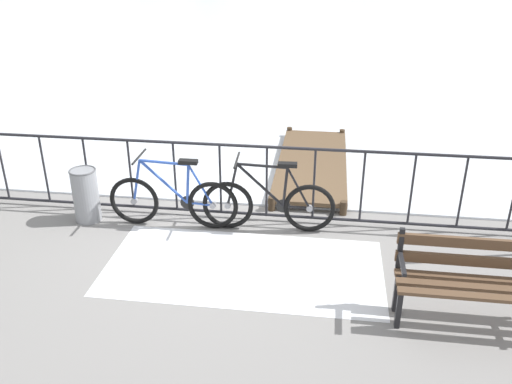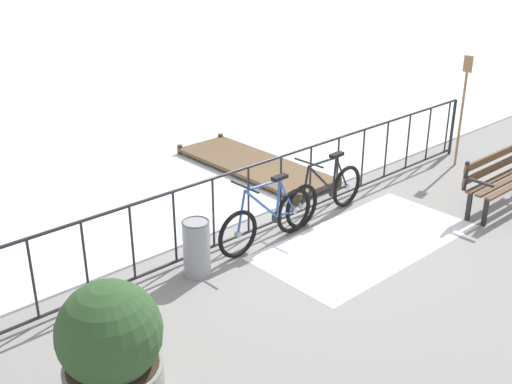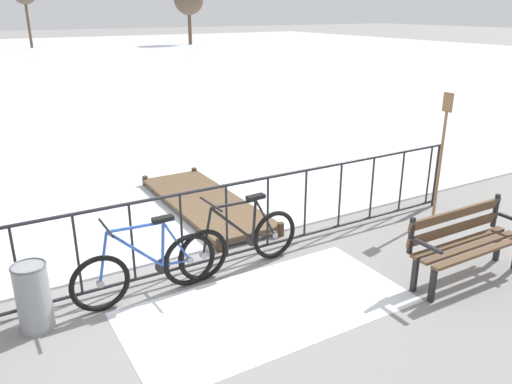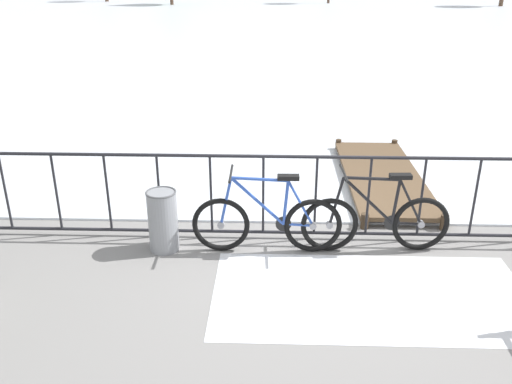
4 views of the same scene
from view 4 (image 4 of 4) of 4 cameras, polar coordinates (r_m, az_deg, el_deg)
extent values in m
plane|color=gray|center=(6.62, 6.11, -4.91)|extent=(160.00, 160.00, 0.00)
cube|color=silver|center=(34.37, 2.88, 17.88)|extent=(80.00, 56.00, 0.03)
cube|color=white|center=(5.65, 12.03, -10.58)|extent=(3.19, 1.59, 0.01)
cylinder|color=#232328|center=(6.20, 6.52, 3.70)|extent=(9.00, 0.04, 0.04)
cylinder|color=#232328|center=(6.58, 6.14, -4.29)|extent=(9.00, 0.04, 0.04)
cylinder|color=#232328|center=(7.11, -24.94, 0.01)|extent=(0.03, 0.03, 0.97)
cylinder|color=#232328|center=(6.86, -20.33, -0.05)|extent=(0.03, 0.03, 0.97)
cylinder|color=#232328|center=(6.65, -15.40, -0.12)|extent=(0.03, 0.03, 0.97)
cylinder|color=#232328|center=(6.49, -10.19, -0.20)|extent=(0.03, 0.03, 0.97)
cylinder|color=#232328|center=(6.39, -4.77, -0.27)|extent=(0.03, 0.03, 0.97)
cylinder|color=#232328|center=(6.35, 0.77, -0.35)|extent=(0.03, 0.03, 0.97)
cylinder|color=#232328|center=(6.37, 6.32, -0.42)|extent=(0.03, 0.03, 0.97)
cylinder|color=#232328|center=(6.45, 11.79, -0.48)|extent=(0.03, 0.03, 0.97)
cylinder|color=#232328|center=(6.59, 17.09, -0.54)|extent=(0.03, 0.03, 0.97)
cylinder|color=#232328|center=(6.78, 22.12, -0.59)|extent=(0.03, 0.03, 0.97)
torus|color=black|center=(6.19, 6.03, -3.56)|extent=(0.66, 0.07, 0.66)
cylinder|color=gray|center=(6.19, 6.03, -3.56)|extent=(0.08, 0.06, 0.08)
torus|color=black|center=(6.18, -3.73, -3.49)|extent=(0.66, 0.07, 0.66)
cylinder|color=gray|center=(6.18, -3.73, -3.49)|extent=(0.08, 0.06, 0.08)
cylinder|color=#2D51B2|center=(6.04, 3.16, -1.13)|extent=(0.08, 0.04, 0.53)
cylinder|color=#2D51B2|center=(6.04, 0.18, -0.98)|extent=(0.61, 0.04, 0.59)
cylinder|color=#2D51B2|center=(5.93, 0.38, 1.36)|extent=(0.63, 0.04, 0.07)
cylinder|color=#2D51B2|center=(6.17, 4.48, -3.48)|extent=(0.34, 0.03, 0.05)
cylinder|color=#2D51B2|center=(6.06, 4.75, -1.23)|extent=(0.32, 0.03, 0.56)
cylinder|color=#2D51B2|center=(6.06, -3.20, -1.04)|extent=(0.16, 0.03, 0.59)
cube|color=black|center=(5.93, 3.43, 1.55)|extent=(0.24, 0.10, 0.05)
cylinder|color=black|center=(5.92, -2.67, 1.96)|extent=(0.03, 0.52, 0.03)
cylinder|color=black|center=(6.16, 2.92, -3.38)|extent=(0.18, 0.02, 0.18)
torus|color=black|center=(6.47, 17.01, -3.26)|extent=(0.66, 0.09, 0.66)
cylinder|color=gray|center=(6.47, 17.01, -3.26)|extent=(0.08, 0.06, 0.08)
torus|color=black|center=(6.23, 7.77, -3.45)|extent=(0.66, 0.09, 0.66)
cylinder|color=gray|center=(6.23, 7.77, -3.45)|extent=(0.08, 0.06, 0.08)
cylinder|color=black|center=(6.26, 14.57, -0.99)|extent=(0.08, 0.04, 0.53)
cylinder|color=black|center=(6.18, 11.77, -0.89)|extent=(0.61, 0.07, 0.59)
cylinder|color=black|center=(6.09, 12.16, 1.39)|extent=(0.63, 0.07, 0.07)
cylinder|color=black|center=(6.42, 15.59, -3.22)|extent=(0.34, 0.05, 0.05)
cylinder|color=black|center=(6.31, 16.03, -1.05)|extent=(0.32, 0.04, 0.56)
cylinder|color=black|center=(6.12, 8.49, -1.01)|extent=(0.16, 0.04, 0.59)
cube|color=black|center=(6.16, 15.03, 1.61)|extent=(0.24, 0.11, 0.05)
cylinder|color=black|center=(6.00, 9.28, 1.96)|extent=(0.05, 0.52, 0.03)
cylinder|color=black|center=(6.37, 14.15, -3.17)|extent=(0.18, 0.03, 0.18)
cylinder|color=gray|center=(6.28, -9.80, -3.06)|extent=(0.34, 0.34, 0.72)
torus|color=#545558|center=(6.13, -10.02, -0.04)|extent=(0.35, 0.35, 0.02)
cube|color=brown|center=(8.39, 13.18, 1.70)|extent=(1.10, 3.08, 0.06)
cylinder|color=#433323|center=(6.92, 11.41, -3.03)|extent=(0.10, 0.10, 0.20)
cylinder|color=#433323|center=(7.15, 19.26, -3.03)|extent=(0.10, 0.10, 0.20)
cylinder|color=#433323|center=(9.76, 8.69, 4.94)|extent=(0.10, 0.10, 0.20)
cylinder|color=#433323|center=(9.92, 14.40, 4.78)|extent=(0.10, 0.10, 0.20)
camera|label=1|loc=(2.01, 112.69, 2.19)|focal=38.17mm
camera|label=2|loc=(5.44, -93.22, 10.21)|focal=44.31mm
camera|label=3|loc=(1.64, -70.86, 9.45)|focal=35.38mm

